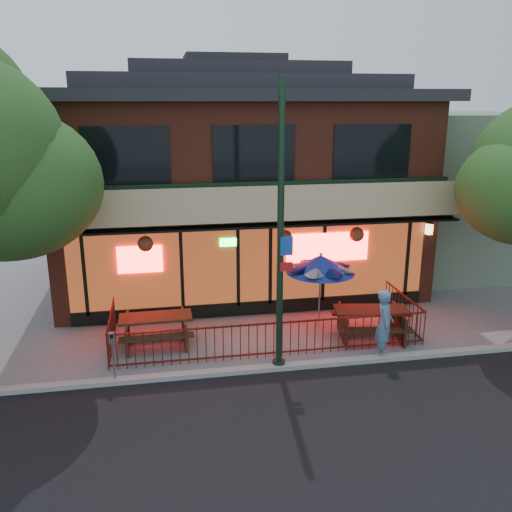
{
  "coord_description": "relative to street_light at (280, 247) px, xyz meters",
  "views": [
    {
      "loc": [
        -2.75,
        -12.42,
        6.47
      ],
      "look_at": [
        -0.15,
        2.0,
        2.25
      ],
      "focal_mm": 38.0,
      "sensor_mm": 36.0,
      "label": 1
    }
  ],
  "objects": [
    {
      "name": "neighbor_building",
      "position": [
        9.0,
        8.1,
        -0.15
      ],
      "size": [
        6.0,
        7.0,
        6.0
      ],
      "primitive_type": "cube",
      "color": "slate",
      "rests_on": "ground"
    },
    {
      "name": "pedestrian",
      "position": [
        2.78,
        0.05,
        -2.22
      ],
      "size": [
        0.65,
        0.79,
        1.87
      ],
      "primitive_type": "imported",
      "rotation": [
        0.0,
        0.0,
        1.23
      ],
      "color": "teal",
      "rests_on": "ground"
    },
    {
      "name": "picnic_table_left",
      "position": [
        -3.02,
        1.91,
        -2.6
      ],
      "size": [
        1.98,
        1.54,
        0.84
      ],
      "color": "#3D2716",
      "rests_on": "ground"
    },
    {
      "name": "parking_meter_near",
      "position": [
        -4.0,
        -0.08,
        -2.27
      ],
      "size": [
        0.13,
        0.12,
        1.3
      ],
      "color": "gray",
      "rests_on": "ground"
    },
    {
      "name": "street_light",
      "position": [
        0.0,
        0.0,
        0.0
      ],
      "size": [
        0.43,
        0.32,
        7.0
      ],
      "color": "black",
      "rests_on": "ground"
    },
    {
      "name": "ground",
      "position": [
        -0.0,
        0.4,
        -3.15
      ],
      "size": [
        80.0,
        80.0,
        0.0
      ],
      "primitive_type": "plane",
      "color": "gray",
      "rests_on": "ground"
    },
    {
      "name": "curb",
      "position": [
        -0.0,
        -0.1,
        -3.09
      ],
      "size": [
        80.0,
        0.25,
        0.12
      ],
      "primitive_type": "cube",
      "color": "#999993",
      "rests_on": "ground"
    },
    {
      "name": "patio_umbrella",
      "position": [
        1.72,
        2.31,
        -1.2
      ],
      "size": [
        2.0,
        2.0,
        2.28
      ],
      "color": "gray",
      "rests_on": "ground"
    },
    {
      "name": "picnic_table_right",
      "position": [
        2.93,
        1.3,
        -2.58
      ],
      "size": [
        2.26,
        1.87,
        0.87
      ],
      "color": "#351E12",
      "rests_on": "ground"
    },
    {
      "name": "restaurant_building",
      "position": [
        -0.0,
        7.51,
        0.98
      ],
      "size": [
        12.96,
        9.49,
        8.05
      ],
      "color": "brown",
      "rests_on": "ground"
    },
    {
      "name": "patio_fence",
      "position": [
        -0.0,
        0.91,
        -2.52
      ],
      "size": [
        8.44,
        2.62,
        1.0
      ],
      "color": "#511611",
      "rests_on": "ground"
    }
  ]
}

